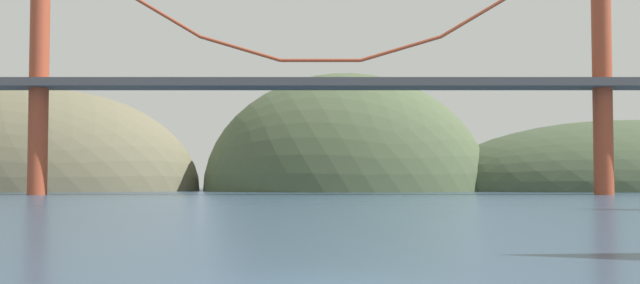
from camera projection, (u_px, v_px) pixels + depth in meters
ground_plane at (323, 283)px, 16.76m from camera, size 360.00×360.00×0.00m
headland_right at (625, 191)px, 151.69m from camera, size 76.87×44.00×27.69m
headland_center at (345, 191)px, 151.61m from camera, size 55.82×44.00×46.19m
headland_left at (39, 191)px, 151.51m from camera, size 62.23×44.00×40.16m
suspension_bridge at (319, 71)px, 112.51m from camera, size 118.05×6.00×40.66m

